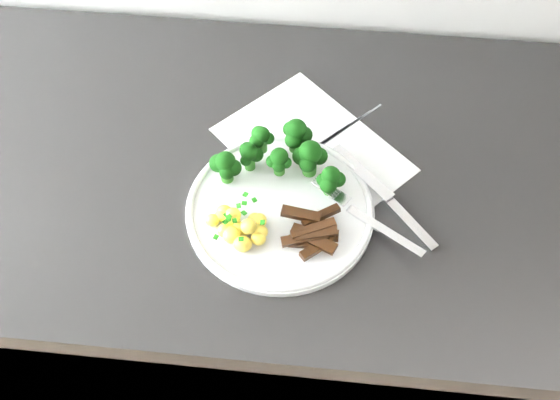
{
  "coord_description": "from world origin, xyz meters",
  "views": [
    {
      "loc": [
        -0.18,
        1.09,
        1.69
      ],
      "look_at": [
        -0.23,
        1.58,
        0.97
      ],
      "focal_mm": 40.51,
      "sensor_mm": 36.0,
      "label": 1
    }
  ],
  "objects": [
    {
      "name": "counter",
      "position": [
        -0.14,
        1.66,
        0.47
      ],
      "size": [
        2.49,
        0.62,
        0.94
      ],
      "color": "black",
      "rests_on": "ground"
    },
    {
      "name": "beef_strips",
      "position": [
        -0.19,
        1.54,
        0.96
      ],
      "size": [
        0.08,
        0.09,
        0.03
      ],
      "color": "black",
      "rests_on": "plate"
    },
    {
      "name": "broccoli",
      "position": [
        -0.24,
        1.65,
        0.98
      ],
      "size": [
        0.2,
        0.11,
        0.07
      ],
      "color": "#255F1A",
      "rests_on": "plate"
    },
    {
      "name": "plate",
      "position": [
        -0.23,
        1.58,
        0.94
      ],
      "size": [
        0.27,
        0.27,
        0.02
      ],
      "color": "white",
      "rests_on": "counter"
    },
    {
      "name": "knife",
      "position": [
        -0.07,
        1.6,
        0.94
      ],
      "size": [
        0.16,
        0.17,
        0.02
      ],
      "color": "silver",
      "rests_on": "plate"
    },
    {
      "name": "fork",
      "position": [
        -0.11,
        1.57,
        0.95
      ],
      "size": [
        0.16,
        0.12,
        0.02
      ],
      "color": "silver",
      "rests_on": "plate"
    },
    {
      "name": "recipe_paper",
      "position": [
        -0.2,
        1.7,
        0.94
      ],
      "size": [
        0.33,
        0.33,
        0.0
      ],
      "color": "white",
      "rests_on": "counter"
    },
    {
      "name": "potatoes",
      "position": [
        -0.29,
        1.54,
        0.96
      ],
      "size": [
        0.09,
        0.08,
        0.04
      ],
      "color": "#FFD25D",
      "rests_on": "plate"
    }
  ]
}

